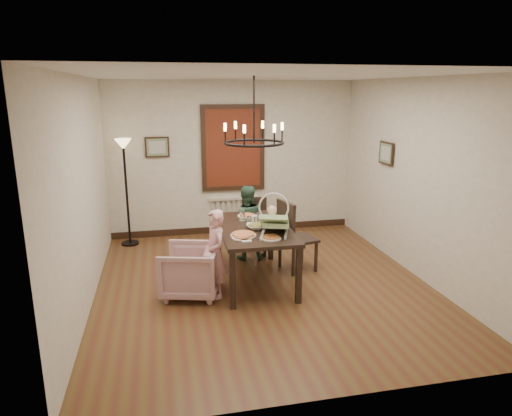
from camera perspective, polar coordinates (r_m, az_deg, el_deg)
name	(u,v)px	position (r m, az deg, el deg)	size (l,w,h in m)	color
room_shell	(257,180)	(6.36, 0.17, 3.46)	(4.51, 5.00, 2.81)	brown
dining_table	(254,233)	(6.30, -0.24, -3.12)	(0.98, 1.71, 0.80)	black
chair_far	(254,227)	(7.44, -0.19, -2.36)	(0.41, 0.41, 0.92)	black
chair_right	(298,235)	(6.78, 5.30, -3.38)	(0.48, 0.48, 1.09)	black
armchair	(190,271)	(6.07, -8.22, -7.75)	(0.72, 0.74, 0.67)	#D5A3AF
elderly_woman	(215,261)	(5.94, -5.11, -6.63)	(0.35, 0.23, 0.96)	#E4A1A7
seated_man	(246,229)	(7.23, -1.22, -2.59)	(0.48, 0.37, 0.99)	#365C44
baby_bouncer	(275,220)	(5.91, 2.35, -1.55)	(0.42, 0.58, 0.38)	#BBE69E
salad_bowl	(256,226)	(6.17, 0.05, -2.29)	(0.32, 0.32, 0.08)	white
pizza_platter	(243,235)	(5.88, -1.61, -3.36)	(0.33, 0.33, 0.04)	tan
drinking_glass	(249,221)	(6.31, -0.86, -1.69)	(0.06, 0.06, 0.13)	silver
window_blinds	(233,148)	(8.36, -2.87, 7.49)	(1.00, 0.03, 1.40)	maroon
radiator	(234,214)	(8.62, -2.79, -0.76)	(0.92, 0.12, 0.62)	silver
picture_back	(157,147)	(8.26, -12.25, 7.45)	(0.42, 0.03, 0.36)	black
picture_right	(386,153)	(7.58, 15.97, 6.60)	(0.42, 0.03, 0.36)	black
floor_lamp	(127,194)	(8.09, -15.85, 1.69)	(0.30, 0.30, 1.80)	black
chandelier	(254,143)	(6.04, -0.25, 8.15)	(0.80, 0.80, 0.04)	black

